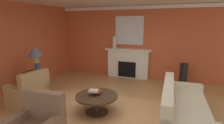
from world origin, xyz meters
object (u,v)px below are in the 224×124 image
table_lamp (35,54)px  fireplace (128,64)px  mantel_mirror (129,31)px  side_table (38,80)px  armchair_near_window (29,94)px  coffee_table (97,100)px  sofa (182,111)px  vase_on_side_table (37,68)px  vase_mantel_left (114,42)px  vase_tall_corner (183,75)px

table_lamp → fireplace: bearing=50.5°
fireplace → table_lamp: 3.40m
mantel_mirror → side_table: (-2.12, -2.70, -1.44)m
armchair_near_window → coffee_table: armchair_near_window is taller
fireplace → table_lamp: size_ratio=2.40×
armchair_near_window → sofa: bearing=7.0°
armchair_near_window → table_lamp: size_ratio=1.27×
sofa → mantel_mirror: bearing=123.6°
vase_on_side_table → coffee_table: bearing=-10.7°
coffee_table → vase_mantel_left: 3.28m
sofa → side_table: 4.15m
sofa → vase_mantel_left: 3.99m
armchair_near_window → vase_on_side_table: vase_on_side_table is taller
fireplace → vase_mantel_left: size_ratio=3.94×
armchair_near_window → vase_tall_corner: 4.83m
fireplace → vase_mantel_left: (-0.55, -0.05, 0.83)m
armchair_near_window → side_table: size_ratio=1.36×
armchair_near_window → mantel_mirror: bearing=64.1°
coffee_table → vase_mantel_left: bearing=102.5°
fireplace → vase_tall_corner: bearing=-8.3°
armchair_near_window → vase_on_side_table: bearing=112.8°
mantel_mirror → coffee_table: 3.55m
mantel_mirror → table_lamp: 3.48m
fireplace → vase_on_side_table: (-1.97, -2.69, 0.29)m
vase_mantel_left → side_table: bearing=-121.9°
vase_mantel_left → armchair_near_window: bearing=-109.0°
coffee_table → vase_tall_corner: vase_tall_corner is taller
mantel_mirror → vase_tall_corner: size_ratio=1.41×
vase_on_side_table → armchair_near_window: bearing=-67.2°
vase_tall_corner → vase_mantel_left: bearing=174.5°
table_lamp → vase_mantel_left: (1.57, 2.53, 0.15)m
side_table → armchair_near_window: bearing=-61.3°
vase_tall_corner → side_table: bearing=-151.4°
mantel_mirror → side_table: size_ratio=1.59×
vase_tall_corner → fireplace: bearing=171.7°
table_lamp → vase_mantel_left: size_ratio=1.64×
vase_tall_corner → vase_on_side_table: vase_on_side_table is taller
vase_on_side_table → table_lamp: bearing=141.3°
vase_on_side_table → mantel_mirror: bearing=55.0°
armchair_near_window → vase_tall_corner: size_ratio=1.20×
sofa → vase_on_side_table: (-3.98, 0.21, 0.54)m
vase_tall_corner → vase_mantel_left: 2.79m
side_table → sofa: bearing=-4.6°
fireplace → vase_on_side_table: fireplace is taller
mantel_mirror → vase_mantel_left: size_ratio=2.44×
mantel_mirror → sofa: 3.95m
side_table → mantel_mirror: bearing=51.8°
fireplace → sofa: fireplace is taller
fireplace → mantel_mirror: (0.00, 0.12, 1.29)m
fireplace → side_table: 3.34m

